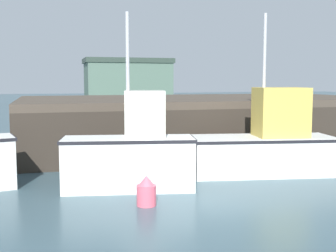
% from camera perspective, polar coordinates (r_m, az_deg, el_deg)
% --- Properties ---
extents(ground, '(120.00, 160.00, 0.10)m').
position_cam_1_polar(ground, '(9.18, 7.63, -11.16)').
color(ground, '#38515B').
extents(pier, '(13.64, 6.86, 1.99)m').
position_cam_1_polar(pier, '(16.59, 4.60, 2.53)').
color(pier, '#473D33').
rests_on(pier, ground).
extents(fishing_boat_near_right, '(3.35, 1.66, 4.27)m').
position_cam_1_polar(fishing_boat_near_right, '(10.49, -4.91, -3.70)').
color(fishing_boat_near_right, silver).
rests_on(fishing_boat_near_right, ground).
extents(fishing_boat_mid, '(4.31, 2.21, 4.50)m').
position_cam_1_polar(fishing_boat_mid, '(12.52, 12.94, -2.37)').
color(fishing_boat_mid, silver).
rests_on(fishing_boat_mid, ground).
extents(rowboat, '(1.66, 1.26, 0.44)m').
position_cam_1_polar(rowboat, '(14.68, 21.35, -3.98)').
color(rowboat, silver).
rests_on(rowboat, ground).
extents(warehouse, '(9.03, 5.07, 4.91)m').
position_cam_1_polar(warehouse, '(45.77, -5.39, 5.85)').
color(warehouse, '#4C6656').
rests_on(warehouse, ground).
extents(mooring_buoy_foreground, '(0.42, 0.42, 0.65)m').
position_cam_1_polar(mooring_buoy_foreground, '(9.25, -2.89, -8.73)').
color(mooring_buoy_foreground, '#EA5B70').
rests_on(mooring_buoy_foreground, ground).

